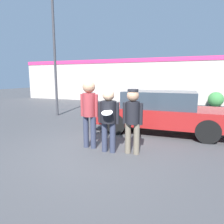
% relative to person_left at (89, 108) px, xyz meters
% --- Properties ---
extents(ground_plane, '(56.00, 56.00, 0.00)m').
position_rel_person_left_xyz_m(ground_plane, '(0.31, -0.11, -1.10)').
color(ground_plane, '#3F3F42').
extents(storefront_building, '(24.00, 0.22, 3.39)m').
position_rel_person_left_xyz_m(storefront_building, '(0.31, 10.75, 0.63)').
color(storefront_building, '#B2A89E').
rests_on(storefront_building, ground).
extents(person_left, '(0.51, 0.34, 1.82)m').
position_rel_person_left_xyz_m(person_left, '(0.00, 0.00, 0.00)').
color(person_left, '#2D3347').
rests_on(person_left, ground).
extents(person_middle_with_frisbee, '(0.56, 0.60, 1.61)m').
position_rel_person_left_xyz_m(person_middle_with_frisbee, '(0.60, -0.13, -0.14)').
color(person_middle_with_frisbee, '#2D3347').
rests_on(person_middle_with_frisbee, ground).
extents(person_right, '(0.50, 0.33, 1.62)m').
position_rel_person_left_xyz_m(person_right, '(1.19, -0.03, -0.14)').
color(person_right, '#665B4C').
rests_on(person_right, ground).
extents(parked_car_near, '(4.56, 1.77, 1.44)m').
position_rel_person_left_xyz_m(parked_car_near, '(1.61, 2.30, -0.36)').
color(parked_car_near, maroon).
rests_on(parked_car_near, ground).
extents(street_lamp, '(1.50, 0.35, 5.76)m').
position_rel_person_left_xyz_m(street_lamp, '(-3.46, 3.77, 2.47)').
color(street_lamp, '#38383D').
rests_on(street_lamp, ground).
extents(shrub, '(0.98, 0.98, 0.98)m').
position_rel_person_left_xyz_m(shrub, '(4.29, 10.07, -0.61)').
color(shrub, '#387A3D').
rests_on(shrub, ground).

